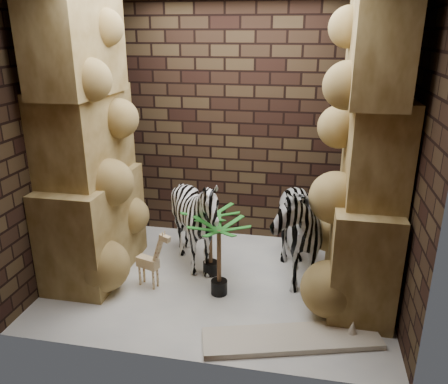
% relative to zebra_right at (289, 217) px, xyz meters
% --- Properties ---
extents(floor, '(3.50, 3.50, 0.00)m').
position_rel_zebra_right_xyz_m(floor, '(-0.70, -0.27, -0.72)').
color(floor, white).
rests_on(floor, ground).
extents(wall_back, '(3.50, 0.00, 3.50)m').
position_rel_zebra_right_xyz_m(wall_back, '(-0.70, 0.98, 0.78)').
color(wall_back, black).
rests_on(wall_back, ground).
extents(wall_front, '(3.50, 0.00, 3.50)m').
position_rel_zebra_right_xyz_m(wall_front, '(-0.70, -1.52, 0.78)').
color(wall_front, black).
rests_on(wall_front, ground).
extents(wall_left, '(0.00, 3.00, 3.00)m').
position_rel_zebra_right_xyz_m(wall_left, '(-2.45, -0.27, 0.78)').
color(wall_left, black).
rests_on(wall_left, ground).
extents(wall_right, '(0.00, 3.00, 3.00)m').
position_rel_zebra_right_xyz_m(wall_right, '(1.05, -0.27, 0.78)').
color(wall_right, black).
rests_on(wall_right, ground).
extents(rock_pillar_left, '(0.68, 1.30, 3.00)m').
position_rel_zebra_right_xyz_m(rock_pillar_left, '(-2.10, -0.27, 0.78)').
color(rock_pillar_left, tan).
rests_on(rock_pillar_left, floor).
extents(rock_pillar_right, '(0.58, 1.25, 3.00)m').
position_rel_zebra_right_xyz_m(rock_pillar_right, '(0.72, -0.27, 0.78)').
color(rock_pillar_right, tan).
rests_on(rock_pillar_right, floor).
extents(zebra_right, '(0.96, 1.35, 1.44)m').
position_rel_zebra_right_xyz_m(zebra_right, '(0.00, 0.00, 0.00)').
color(zebra_right, white).
rests_on(zebra_right, floor).
extents(zebra_left, '(1.15, 1.34, 1.08)m').
position_rel_zebra_right_xyz_m(zebra_left, '(-1.00, -0.04, -0.18)').
color(zebra_left, white).
rests_on(zebra_left, floor).
extents(giraffe_toy, '(0.38, 0.23, 0.70)m').
position_rel_zebra_right_xyz_m(giraffe_toy, '(-1.42, -0.47, -0.37)').
color(giraffe_toy, beige).
rests_on(giraffe_toy, floor).
extents(palm_front, '(0.36, 0.36, 0.80)m').
position_rel_zebra_right_xyz_m(palm_front, '(-0.83, -0.11, -0.32)').
color(palm_front, '#247126').
rests_on(palm_front, floor).
extents(palm_back, '(0.36, 0.36, 0.82)m').
position_rel_zebra_right_xyz_m(palm_back, '(-0.65, -0.48, -0.31)').
color(palm_back, '#247126').
rests_on(palm_back, floor).
extents(surfboard, '(1.60, 0.80, 0.05)m').
position_rel_zebra_right_xyz_m(surfboard, '(0.12, -1.10, -0.69)').
color(surfboard, beige).
rests_on(surfboard, floor).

